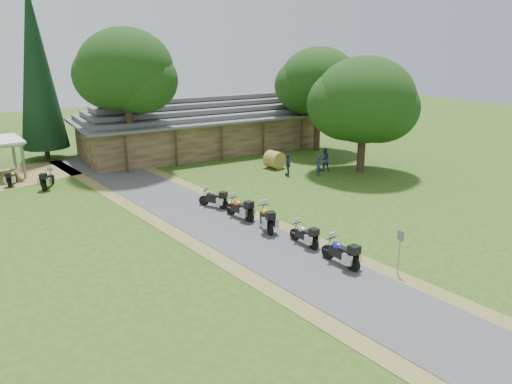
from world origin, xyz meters
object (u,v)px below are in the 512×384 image
lodge (199,124)px  motorcycle_row_b (304,233)px  motorcycle_row_c (266,217)px  motorcycle_row_e (213,198)px  motorcycle_row_d (240,207)px  motorcycle_carport_a (12,177)px  motorcycle_carport_b (48,178)px  motorcycle_row_a (341,251)px  hay_bale (274,160)px

lodge → motorcycle_row_b: bearing=-101.1°
motorcycle_row_b → motorcycle_row_c: (-0.51, 2.72, 0.11)m
motorcycle_row_c → motorcycle_row_e: size_ratio=1.18×
motorcycle_row_e → motorcycle_row_d: bearing=159.0°
motorcycle_carport_a → motorcycle_carport_b: bearing=-115.1°
motorcycle_carport_a → motorcycle_carport_b: size_ratio=0.86×
motorcycle_carport_a → motorcycle_row_a: bearing=-132.5°
motorcycle_carport_a → hay_bale: (18.28, -5.17, 0.09)m
motorcycle_row_a → motorcycle_row_e: 10.21m
motorcycle_row_c → motorcycle_row_a: bearing=-156.9°
lodge → motorcycle_row_d: bearing=-107.0°
motorcycle_row_d → motorcycle_row_e: bearing=-2.2°
motorcycle_row_a → motorcycle_row_b: (-0.08, 2.68, -0.07)m
motorcycle_carport_b → motorcycle_carport_a: bearing=71.6°
motorcycle_carport_a → hay_bale: size_ratio=1.27×
motorcycle_row_b → hay_bale: (6.89, 13.72, 0.06)m
motorcycle_row_a → hay_bale: (6.81, 16.40, -0.01)m
lodge → motorcycle_row_e: bearing=-111.1°
motorcycle_row_a → motorcycle_row_b: 2.69m
lodge → motorcycle_row_a: lodge is taller
motorcycle_row_c → hay_bale: size_ratio=1.58×
motorcycle_carport_b → motorcycle_row_a: bearing=-128.1°
motorcycle_row_b → motorcycle_row_e: (-1.38, 7.42, -0.00)m
motorcycle_carport_b → hay_bale: bearing=-74.8°
motorcycle_row_a → motorcycle_carport_a: (-11.47, 21.57, -0.10)m
lodge → motorcycle_row_c: lodge is taller
hay_bale → motorcycle_carport_b: bearing=169.0°
motorcycle_carport_b → hay_bale: (16.23, -3.15, -0.01)m
motorcycle_row_c → motorcycle_row_d: size_ratio=1.06×
hay_bale → lodge: bearing=105.6°
motorcycle_carport_a → motorcycle_row_c: bearing=-126.6°
hay_bale → motorcycle_row_d: bearing=-131.7°
motorcycle_carport_a → motorcycle_row_b: bearing=-129.5°
motorcycle_row_b → hay_bale: hay_bale is taller
motorcycle_row_b → motorcycle_carport_a: bearing=25.9°
hay_bale → motorcycle_row_c: bearing=-124.0°
motorcycle_carport_b → hay_bale: motorcycle_carport_b is taller
motorcycle_row_e → hay_bale: 10.40m
motorcycle_row_b → motorcycle_row_d: (-0.93, 4.94, 0.06)m
motorcycle_row_e → motorcycle_row_a: bearing=156.8°
motorcycle_row_c → motorcycle_carport_a: bearing=50.8°
motorcycle_row_b → motorcycle_carport_a: 22.05m
motorcycle_row_d → motorcycle_carport_b: bearing=22.6°
motorcycle_row_a → motorcycle_row_e: (-1.46, 10.10, -0.07)m
motorcycle_row_b → motorcycle_row_c: 2.77m
motorcycle_row_c → motorcycle_carport_a: size_ratio=1.24×
hay_bale → motorcycle_row_e: bearing=-142.7°
motorcycle_row_c → motorcycle_row_e: 4.78m
lodge → motorcycle_row_a: bearing=-99.8°
lodge → motorcycle_row_d: 18.48m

